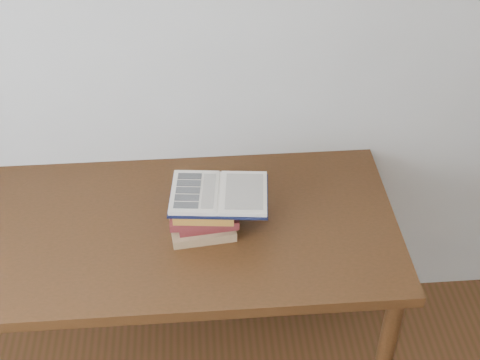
{
  "coord_description": "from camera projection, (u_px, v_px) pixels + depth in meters",
  "views": [
    {
      "loc": [
        -0.02,
        -0.26,
        2.35
      ],
      "look_at": [
        0.1,
        1.33,
        1.02
      ],
      "focal_mm": 50.0,
      "sensor_mm": 36.0,
      "label": 1
    }
  ],
  "objects": [
    {
      "name": "desk",
      "position": [
        178.0,
        246.0,
        2.3
      ],
      "size": [
        1.49,
        0.74,
        0.8
      ],
      "color": "#442411",
      "rests_on": "ground"
    },
    {
      "name": "book_stack",
      "position": [
        204.0,
        214.0,
        2.19
      ],
      "size": [
        0.23,
        0.19,
        0.12
      ],
      "color": "#99724F",
      "rests_on": "desk"
    },
    {
      "name": "open_book",
      "position": [
        219.0,
        194.0,
        2.16
      ],
      "size": [
        0.34,
        0.25,
        0.03
      ],
      "rotation": [
        0.0,
        0.0,
        -0.1
      ],
      "color": "black",
      "rests_on": "book_stack"
    }
  ]
}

